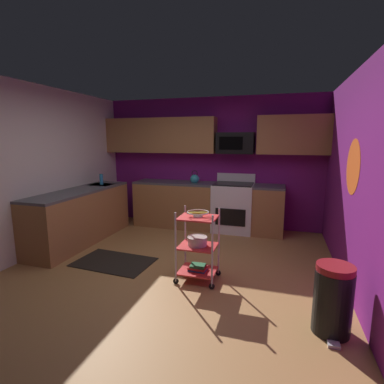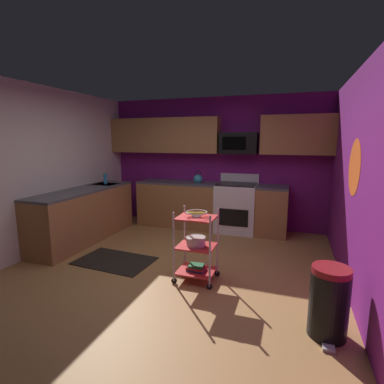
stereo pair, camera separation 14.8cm
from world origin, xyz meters
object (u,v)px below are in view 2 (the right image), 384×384
(dish_soap_bottle, at_px, (105,179))
(trash_can, at_px, (329,302))
(oven_range, at_px, (236,207))
(microwave, at_px, (239,143))
(mixing_bowl_large, at_px, (196,241))
(book_stack, at_px, (196,268))
(rolling_cart, at_px, (196,246))
(kettle, at_px, (198,179))
(fruit_bowl, at_px, (196,213))

(dish_soap_bottle, xyz_separation_m, trash_can, (3.79, -2.08, -0.69))
(oven_range, xyz_separation_m, microwave, (-0.00, 0.10, 1.22))
(mixing_bowl_large, bearing_deg, microwave, 87.39)
(book_stack, bearing_deg, rolling_cart, -7.13)
(oven_range, distance_m, rolling_cart, 2.20)
(kettle, relative_size, dish_soap_bottle, 1.32)
(fruit_bowl, xyz_separation_m, mixing_bowl_large, (-0.01, 0.00, -0.36))
(rolling_cart, bearing_deg, fruit_bowl, 165.96)
(kettle, distance_m, dish_soap_bottle, 1.80)
(microwave, xyz_separation_m, fruit_bowl, (-0.10, -2.30, -0.82))
(kettle, bearing_deg, book_stack, -72.69)
(book_stack, height_order, dish_soap_bottle, dish_soap_bottle)
(mixing_bowl_large, relative_size, trash_can, 0.38)
(oven_range, height_order, fruit_bowl, oven_range)
(kettle, relative_size, trash_can, 0.40)
(microwave, relative_size, rolling_cart, 0.77)
(oven_range, bearing_deg, microwave, 90.26)
(book_stack, relative_size, trash_can, 0.35)
(trash_can, bearing_deg, rolling_cart, 156.38)
(oven_range, distance_m, mixing_bowl_large, 2.20)
(rolling_cart, bearing_deg, kettle, 107.31)
(rolling_cart, distance_m, fruit_bowl, 0.42)
(kettle, bearing_deg, microwave, 7.91)
(trash_can, bearing_deg, kettle, 127.19)
(fruit_bowl, distance_m, kettle, 2.30)
(mixing_bowl_large, relative_size, book_stack, 1.08)
(kettle, bearing_deg, fruit_bowl, -72.69)
(trash_can, bearing_deg, fruit_bowl, 156.38)
(dish_soap_bottle, bearing_deg, oven_range, 17.46)
(dish_soap_bottle, relative_size, trash_can, 0.30)
(rolling_cart, height_order, book_stack, rolling_cart)
(mixing_bowl_large, xyz_separation_m, book_stack, (0.01, -0.00, -0.36))
(oven_range, xyz_separation_m, dish_soap_bottle, (-2.42, -0.76, 0.54))
(fruit_bowl, distance_m, mixing_bowl_large, 0.36)
(rolling_cart, relative_size, mixing_bowl_large, 3.63)
(book_stack, bearing_deg, kettle, 107.31)
(mixing_bowl_large, bearing_deg, kettle, 107.14)
(dish_soap_bottle, distance_m, trash_can, 4.37)
(fruit_bowl, height_order, dish_soap_bottle, dish_soap_bottle)
(fruit_bowl, height_order, mixing_bowl_large, fruit_bowl)
(mixing_bowl_large, distance_m, kettle, 2.34)
(rolling_cart, bearing_deg, dish_soap_bottle, 148.28)
(microwave, relative_size, fruit_bowl, 2.57)
(oven_range, xyz_separation_m, mixing_bowl_large, (-0.11, -2.19, 0.04))
(microwave, relative_size, trash_can, 1.06)
(microwave, xyz_separation_m, trash_can, (1.37, -2.94, -1.37))
(oven_range, height_order, microwave, microwave)
(rolling_cart, bearing_deg, mixing_bowl_large, 180.00)
(mixing_bowl_large, distance_m, trash_can, 1.62)
(oven_range, bearing_deg, book_stack, -92.57)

